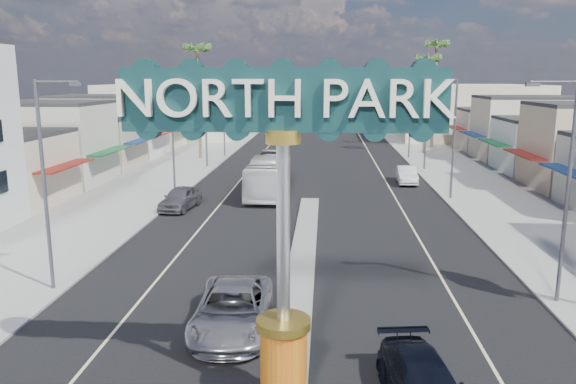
# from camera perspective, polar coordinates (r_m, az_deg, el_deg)

# --- Properties ---
(ground) EXTENTS (160.00, 160.00, 0.00)m
(ground) POSITION_cam_1_polar(r_m,az_deg,el_deg) (43.20, 2.30, -0.56)
(ground) COLOR gray
(ground) RESTS_ON ground
(road) EXTENTS (20.00, 120.00, 0.01)m
(road) POSITION_cam_1_polar(r_m,az_deg,el_deg) (43.20, 2.30, -0.55)
(road) COLOR black
(road) RESTS_ON ground
(median_island) EXTENTS (1.30, 30.00, 0.16)m
(median_island) POSITION_cam_1_polar(r_m,az_deg,el_deg) (27.74, 1.40, -7.34)
(median_island) COLOR gray
(median_island) RESTS_ON ground
(sidewalk_left) EXTENTS (8.00, 120.00, 0.12)m
(sidewalk_left) POSITION_cam_1_polar(r_m,az_deg,el_deg) (45.73, -15.52, -0.22)
(sidewalk_left) COLOR gray
(sidewalk_left) RESTS_ON ground
(sidewalk_right) EXTENTS (8.00, 120.00, 0.12)m
(sidewalk_right) POSITION_cam_1_polar(r_m,az_deg,el_deg) (45.07, 20.39, -0.70)
(sidewalk_right) COLOR gray
(sidewalk_right) RESTS_ON ground
(storefront_row_left) EXTENTS (12.00, 42.00, 6.00)m
(storefront_row_left) POSITION_cam_1_polar(r_m,az_deg,el_deg) (60.95, -20.59, 5.12)
(storefront_row_left) COLOR beige
(storefront_row_left) RESTS_ON ground
(storefront_row_right) EXTENTS (12.00, 42.00, 6.00)m
(storefront_row_right) POSITION_cam_1_polar(r_m,az_deg,el_deg) (60.10, 26.30, 4.58)
(storefront_row_right) COLOR #B7B29E
(storefront_row_right) RESTS_ON ground
(backdrop_far_left) EXTENTS (20.00, 20.00, 8.00)m
(backdrop_far_left) POSITION_cam_1_polar(r_m,az_deg,el_deg) (90.37, -11.10, 8.14)
(backdrop_far_left) COLOR #B7B29E
(backdrop_far_left) RESTS_ON ground
(backdrop_far_right) EXTENTS (20.00, 20.00, 8.00)m
(backdrop_far_right) POSITION_cam_1_polar(r_m,az_deg,el_deg) (89.84, 17.44, 7.81)
(backdrop_far_right) COLOR beige
(backdrop_far_right) RESTS_ON ground
(gateway_sign) EXTENTS (8.20, 1.50, 9.15)m
(gateway_sign) POSITION_cam_1_polar(r_m,az_deg,el_deg) (14.59, -0.49, -0.85)
(gateway_sign) COLOR #BD360E
(gateway_sign) RESTS_ON median_island
(traffic_signal_left) EXTENTS (5.09, 0.45, 6.00)m
(traffic_signal_left) POSITION_cam_1_polar(r_m,az_deg,el_deg) (57.35, -6.55, 6.70)
(traffic_signal_left) COLOR #47474C
(traffic_signal_left) RESTS_ON ground
(traffic_signal_right) EXTENTS (5.09, 0.45, 6.00)m
(traffic_signal_right) POSITION_cam_1_polar(r_m,az_deg,el_deg) (57.01, 12.05, 6.49)
(traffic_signal_right) COLOR #47474C
(traffic_signal_right) RESTS_ON ground
(streetlight_l_near) EXTENTS (2.03, 0.22, 9.00)m
(streetlight_l_near) POSITION_cam_1_polar(r_m,az_deg,el_deg) (25.34, -23.26, 1.54)
(streetlight_l_near) COLOR #47474C
(streetlight_l_near) RESTS_ON ground
(streetlight_l_mid) EXTENTS (2.03, 0.22, 9.00)m
(streetlight_l_mid) POSITION_cam_1_polar(r_m,az_deg,el_deg) (43.95, -11.45, 6.12)
(streetlight_l_mid) COLOR #47474C
(streetlight_l_mid) RESTS_ON ground
(streetlight_l_far) EXTENTS (2.03, 0.22, 9.00)m
(streetlight_l_far) POSITION_cam_1_polar(r_m,az_deg,el_deg) (65.37, -6.40, 7.99)
(streetlight_l_far) COLOR #47474C
(streetlight_l_far) RESTS_ON ground
(streetlight_r_near) EXTENTS (2.03, 0.22, 9.00)m
(streetlight_r_near) POSITION_cam_1_polar(r_m,az_deg,el_deg) (24.45, 26.26, 0.95)
(streetlight_r_near) COLOR #47474C
(streetlight_r_near) RESTS_ON ground
(streetlight_r_mid) EXTENTS (2.03, 0.22, 9.00)m
(streetlight_r_mid) POSITION_cam_1_polar(r_m,az_deg,el_deg) (43.44, 16.32, 5.82)
(streetlight_r_mid) COLOR #47474C
(streetlight_r_mid) RESTS_ON ground
(streetlight_r_far) EXTENTS (2.03, 0.22, 9.00)m
(streetlight_r_far) POSITION_cam_1_polar(r_m,az_deg,el_deg) (65.03, 12.19, 7.78)
(streetlight_r_far) COLOR #47474C
(streetlight_r_far) RESTS_ON ground
(palm_left_far) EXTENTS (2.60, 2.60, 13.10)m
(palm_left_far) POSITION_cam_1_polar(r_m,az_deg,el_deg) (63.84, -9.19, 13.60)
(palm_left_far) COLOR brown
(palm_left_far) RESTS_ON ground
(palm_right_mid) EXTENTS (2.60, 2.60, 12.10)m
(palm_right_mid) POSITION_cam_1_polar(r_m,az_deg,el_deg) (69.28, 14.06, 12.50)
(palm_right_mid) COLOR brown
(palm_right_mid) RESTS_ON ground
(palm_right_far) EXTENTS (2.60, 2.60, 14.10)m
(palm_right_far) POSITION_cam_1_polar(r_m,az_deg,el_deg) (75.59, 14.85, 13.71)
(palm_right_far) COLOR brown
(palm_right_far) RESTS_ON ground
(suv_left) EXTENTS (2.94, 5.95, 1.62)m
(suv_left) POSITION_cam_1_polar(r_m,az_deg,el_deg) (20.91, -5.66, -11.74)
(suv_left) COLOR #9E9DA1
(suv_left) RESTS_ON ground
(car_parked_left) EXTENTS (2.46, 4.86, 1.59)m
(car_parked_left) POSITION_cam_1_polar(r_m,az_deg,el_deg) (39.91, -10.90, -0.61)
(car_parked_left) COLOR #5B5A5F
(car_parked_left) RESTS_ON ground
(car_parked_right) EXTENTS (1.71, 4.57, 1.49)m
(car_parked_right) POSITION_cam_1_polar(r_m,az_deg,el_deg) (49.91, 11.96, 1.72)
(car_parked_right) COLOR silver
(car_parked_right) RESTS_ON ground
(city_bus) EXTENTS (2.73, 10.97, 3.05)m
(city_bus) POSITION_cam_1_polar(r_m,az_deg,el_deg) (44.37, -1.95, 1.77)
(city_bus) COLOR silver
(city_bus) RESTS_ON ground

